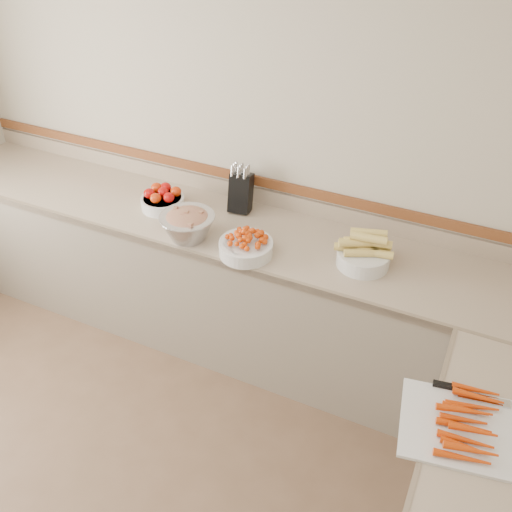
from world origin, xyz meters
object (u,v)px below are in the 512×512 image
at_px(cherry_tomato_bowl, 246,245).
at_px(cutting_board, 467,425).
at_px(knife_block, 241,192).
at_px(tomato_bowl, 163,199).
at_px(rhubarb_bowl, 188,224).
at_px(corn_bowl, 364,253).

bearing_deg(cherry_tomato_bowl, cutting_board, -27.81).
relative_size(knife_block, tomato_bowl, 1.17).
relative_size(cherry_tomato_bowl, rhubarb_bowl, 0.95).
height_order(knife_block, cherry_tomato_bowl, knife_block).
bearing_deg(knife_block, rhubarb_bowl, -108.42).
height_order(tomato_bowl, corn_bowl, corn_bowl).
xyz_separation_m(knife_block, cherry_tomato_bowl, (0.23, -0.40, -0.07)).
bearing_deg(tomato_bowl, knife_block, 22.01).
height_order(tomato_bowl, cutting_board, tomato_bowl).
distance_m(tomato_bowl, cutting_board, 2.11).
bearing_deg(corn_bowl, rhubarb_bowl, -169.60).
xyz_separation_m(cherry_tomato_bowl, cutting_board, (1.25, -0.66, -0.03)).
xyz_separation_m(tomato_bowl, cherry_tomato_bowl, (0.67, -0.22, -0.00)).
relative_size(knife_block, cherry_tomato_bowl, 1.05).
bearing_deg(rhubarb_bowl, tomato_bowl, 144.73).
distance_m(knife_block, cutting_board, 1.82).
xyz_separation_m(cherry_tomato_bowl, corn_bowl, (0.60, 0.18, 0.02)).
height_order(knife_block, rhubarb_bowl, knife_block).
bearing_deg(tomato_bowl, cutting_board, -24.58).
height_order(cherry_tomato_bowl, rhubarb_bowl, rhubarb_bowl).
relative_size(tomato_bowl, cutting_board, 0.49).
relative_size(tomato_bowl, rhubarb_bowl, 0.85).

